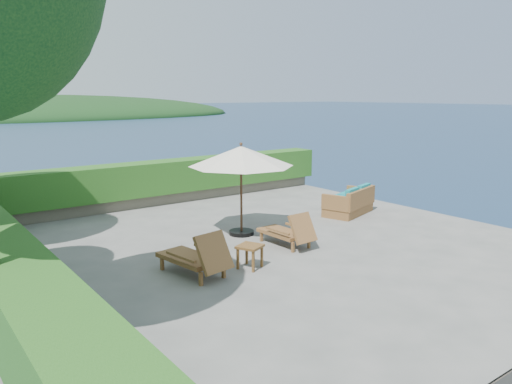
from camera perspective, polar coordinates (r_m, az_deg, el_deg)
ground at (r=11.55m, az=1.18°, el=-6.14°), size 12.00×12.00×0.00m
foundation at (r=12.10m, az=1.15°, el=-13.18°), size 12.00×12.00×3.00m
ocean at (r=12.77m, az=1.13°, el=-19.12°), size 600.00×600.00×0.00m
offshore_island at (r=152.19m, az=-24.83°, el=7.72°), size 126.00×57.60×12.60m
planter_wall_far at (r=16.16m, az=-11.09°, el=-0.68°), size 12.00×0.60×0.36m
hedge_far at (r=16.03m, az=-11.18°, el=1.66°), size 12.40×0.90×1.00m
patio_umbrella at (r=12.06m, az=-1.72°, el=4.02°), size 3.11×3.11×2.29m
lounge_left at (r=9.66m, az=-6.79°, el=-7.32°), size 0.91×1.69×0.93m
lounge_right at (r=11.45m, az=3.76°, el=-4.51°), size 0.70×1.47×0.83m
side_table at (r=9.99m, az=-0.71°, el=-6.56°), size 0.59×0.59×0.48m
wicker_loveseat at (r=14.70m, az=10.69°, el=-1.25°), size 1.90×1.35×0.84m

